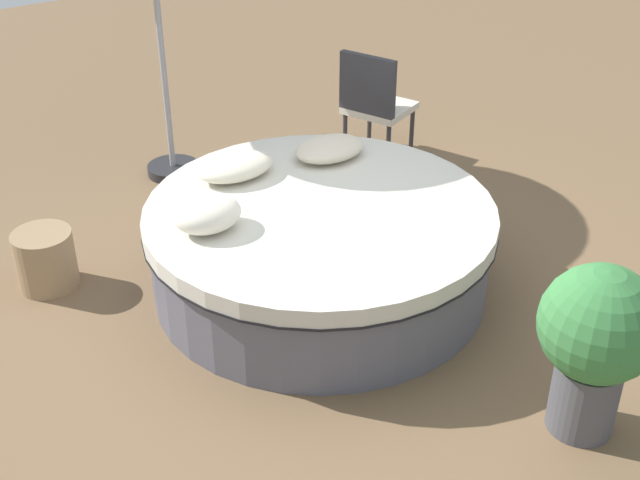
{
  "coord_description": "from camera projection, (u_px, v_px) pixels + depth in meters",
  "views": [
    {
      "loc": [
        2.67,
        3.99,
        3.28
      ],
      "look_at": [
        0.0,
        0.0,
        0.37
      ],
      "focal_mm": 47.47,
      "sensor_mm": 36.0,
      "label": 1
    }
  ],
  "objects": [
    {
      "name": "ground_plane",
      "position": [
        320.0,
        286.0,
        5.81
      ],
      "size": [
        16.0,
        16.0,
        0.0
      ],
      "primitive_type": "plane",
      "color": "brown"
    },
    {
      "name": "side_table",
      "position": [
        46.0,
        260.0,
        5.72
      ],
      "size": [
        0.4,
        0.4,
        0.41
      ],
      "primitive_type": "cylinder",
      "color": "#997A56",
      "rests_on": "ground_plane"
    },
    {
      "name": "planter",
      "position": [
        597.0,
        337.0,
        4.34
      ],
      "size": [
        0.63,
        0.63,
        1.01
      ],
      "color": "#4C4C51",
      "rests_on": "ground_plane"
    },
    {
      "name": "round_bed",
      "position": [
        320.0,
        247.0,
        5.64
      ],
      "size": [
        2.32,
        2.32,
        0.62
      ],
      "color": "#595966",
      "rests_on": "ground_plane"
    },
    {
      "name": "throw_pillow_0",
      "position": [
        329.0,
        149.0,
        6.09
      ],
      "size": [
        0.54,
        0.38,
        0.14
      ],
      "primitive_type": "ellipsoid",
      "color": "beige",
      "rests_on": "round_bed"
    },
    {
      "name": "throw_pillow_2",
      "position": [
        208.0,
        214.0,
        5.2
      ],
      "size": [
        0.43,
        0.35,
        0.21
      ],
      "primitive_type": "ellipsoid",
      "color": "silver",
      "rests_on": "round_bed"
    },
    {
      "name": "throw_pillow_1",
      "position": [
        235.0,
        167.0,
        5.82
      ],
      "size": [
        0.55,
        0.36,
        0.16
      ],
      "primitive_type": "ellipsoid",
      "color": "beige",
      "rests_on": "round_bed"
    },
    {
      "name": "patio_chair",
      "position": [
        374.0,
        99.0,
        7.25
      ],
      "size": [
        0.66,
        0.67,
        0.98
      ],
      "rotation": [
        0.0,
        0.0,
        1.96
      ],
      "color": "#333338",
      "rests_on": "ground_plane"
    }
  ]
}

